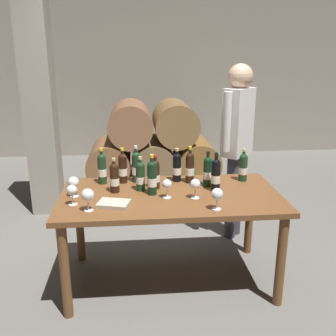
{
  "coord_description": "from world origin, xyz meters",
  "views": [
    {
      "loc": [
        -0.27,
        -2.75,
        1.82
      ],
      "look_at": [
        0.0,
        0.2,
        0.91
      ],
      "focal_mm": 40.82,
      "sensor_mm": 36.0,
      "label": 1
    }
  ],
  "objects": [
    {
      "name": "wine_bottle_0",
      "position": [
        -0.23,
        0.11,
        0.88
      ],
      "size": [
        0.07,
        0.07,
        0.28
      ],
      "color": "#19381E",
      "rests_on": "dining_table"
    },
    {
      "name": "wine_bottle_2",
      "position": [
        -0.26,
        0.32,
        0.89
      ],
      "size": [
        0.07,
        0.07,
        0.31
      ],
      "color": "#19381E",
      "rests_on": "dining_table"
    },
    {
      "name": "wine_glass_2",
      "position": [
        -0.03,
        -0.08,
        0.86
      ],
      "size": [
        0.07,
        0.07,
        0.15
      ],
      "color": "white",
      "rests_on": "dining_table"
    },
    {
      "name": "stone_pillar",
      "position": [
        -1.3,
        1.6,
        1.3
      ],
      "size": [
        0.32,
        0.32,
        2.6
      ],
      "primitive_type": "cube",
      "color": "gray",
      "rests_on": "ground_plane"
    },
    {
      "name": "wine_bottle_11",
      "position": [
        0.08,
        0.31,
        0.88
      ],
      "size": [
        0.07,
        0.07,
        0.29
      ],
      "color": "black",
      "rests_on": "dining_table"
    },
    {
      "name": "wine_glass_4",
      "position": [
        0.18,
        -0.1,
        0.87
      ],
      "size": [
        0.08,
        0.08,
        0.15
      ],
      "color": "white",
      "rests_on": "dining_table"
    },
    {
      "name": "sommelier_presenting",
      "position": [
        0.72,
        0.75,
        1.04
      ],
      "size": [
        0.37,
        0.38,
        1.72
      ],
      "color": "#383842",
      "rests_on": "ground_plane"
    },
    {
      "name": "wine_bottle_5",
      "position": [
        -0.14,
        0.01,
        0.9
      ],
      "size": [
        0.07,
        0.07,
        0.32
      ],
      "color": "black",
      "rests_on": "dining_table"
    },
    {
      "name": "wine_bottle_1",
      "position": [
        0.19,
        0.26,
        0.89
      ],
      "size": [
        0.07,
        0.07,
        0.31
      ],
      "color": "black",
      "rests_on": "dining_table"
    },
    {
      "name": "wine_glass_0",
      "position": [
        -0.6,
        -0.27,
        0.87
      ],
      "size": [
        0.09,
        0.09,
        0.16
      ],
      "color": "white",
      "rests_on": "dining_table"
    },
    {
      "name": "wine_glass_3",
      "position": [
        -0.72,
        -0.15,
        0.87
      ],
      "size": [
        0.08,
        0.08,
        0.15
      ],
      "color": "white",
      "rests_on": "dining_table"
    },
    {
      "name": "wine_glass_1",
      "position": [
        -0.73,
        0.01,
        0.87
      ],
      "size": [
        0.08,
        0.08,
        0.16
      ],
      "color": "white",
      "rests_on": "dining_table"
    },
    {
      "name": "tasting_notebook",
      "position": [
        -0.43,
        -0.19,
        0.77
      ],
      "size": [
        0.25,
        0.21,
        0.03
      ],
      "primitive_type": "cube",
      "rotation": [
        0.0,
        0.0,
        -0.27
      ],
      "color": "#B2A893",
      "rests_on": "dining_table"
    },
    {
      "name": "ground_plane",
      "position": [
        0.0,
        0.0,
        0.0
      ],
      "size": [
        14.0,
        14.0,
        0.0
      ],
      "primitive_type": "plane",
      "color": "#66635E"
    },
    {
      "name": "wine_bottle_7",
      "position": [
        -0.43,
        0.08,
        0.88
      ],
      "size": [
        0.07,
        0.07,
        0.28
      ],
      "color": "black",
      "rests_on": "dining_table"
    },
    {
      "name": "wine_bottle_3",
      "position": [
        -0.11,
        0.14,
        0.88
      ],
      "size": [
        0.07,
        0.07,
        0.28
      ],
      "color": "black",
      "rests_on": "dining_table"
    },
    {
      "name": "dining_table",
      "position": [
        0.0,
        0.0,
        0.67
      ],
      "size": [
        1.7,
        0.9,
        0.76
      ],
      "color": "brown",
      "rests_on": "ground_plane"
    },
    {
      "name": "wine_glass_5",
      "position": [
        0.29,
        -0.33,
        0.87
      ],
      "size": [
        0.08,
        0.08,
        0.16
      ],
      "color": "white",
      "rests_on": "dining_table"
    },
    {
      "name": "cellar_back_wall",
      "position": [
        0.0,
        4.2,
        1.4
      ],
      "size": [
        10.0,
        0.24,
        2.8
      ],
      "primitive_type": "cube",
      "color": "gray",
      "rests_on": "ground_plane"
    },
    {
      "name": "wine_bottle_4",
      "position": [
        -0.37,
        0.31,
        0.89
      ],
      "size": [
        0.07,
        0.07,
        0.3
      ],
      "color": "black",
      "rests_on": "dining_table"
    },
    {
      "name": "wine_bottle_10",
      "position": [
        0.36,
        0.04,
        0.89
      ],
      "size": [
        0.07,
        0.07,
        0.31
      ],
      "color": "black",
      "rests_on": "dining_table"
    },
    {
      "name": "wine_bottle_9",
      "position": [
        -0.54,
        0.3,
        0.89
      ],
      "size": [
        0.07,
        0.07,
        0.3
      ],
      "color": "#19381E",
      "rests_on": "dining_table"
    },
    {
      "name": "wine_bottle_8",
      "position": [
        0.32,
        0.16,
        0.89
      ],
      "size": [
        0.07,
        0.07,
        0.29
      ],
      "color": "black",
      "rests_on": "dining_table"
    },
    {
      "name": "barrel_stack",
      "position": [
        0.0,
        2.6,
        0.52
      ],
      "size": [
        1.86,
        0.9,
        1.15
      ],
      "color": "brown",
      "rests_on": "ground_plane"
    },
    {
      "name": "wine_bottle_6",
      "position": [
        0.65,
        0.27,
        0.88
      ],
      "size": [
        0.07,
        0.07,
        0.28
      ],
      "color": "#19381E",
      "rests_on": "dining_table"
    }
  ]
}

